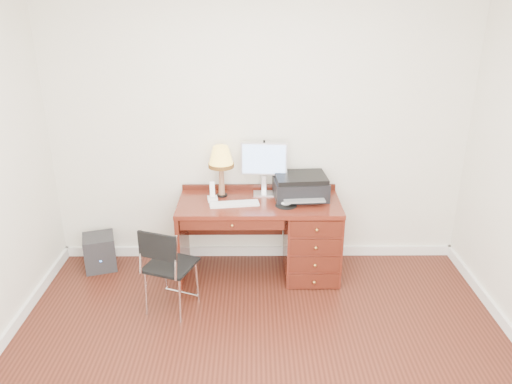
{
  "coord_description": "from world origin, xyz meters",
  "views": [
    {
      "loc": [
        -0.06,
        -2.85,
        2.55
      ],
      "look_at": [
        -0.03,
        1.2,
        0.93
      ],
      "focal_mm": 35.0,
      "sensor_mm": 36.0,
      "label": 1
    }
  ],
  "objects_px": {
    "phone": "(212,195)",
    "leg_lamp": "(221,160)",
    "monitor": "(264,162)",
    "printer": "(300,186)",
    "equipment_box": "(100,252)",
    "desk": "(293,234)",
    "chair": "(169,262)"
  },
  "relations": [
    {
      "from": "phone",
      "to": "desk",
      "type": "bearing_deg",
      "value": -11.55
    },
    {
      "from": "desk",
      "to": "phone",
      "type": "bearing_deg",
      "value": 178.95
    },
    {
      "from": "chair",
      "to": "equipment_box",
      "type": "xyz_separation_m",
      "value": [
        -0.82,
        0.75,
        -0.31
      ]
    },
    {
      "from": "phone",
      "to": "leg_lamp",
      "type": "bearing_deg",
      "value": 45.88
    },
    {
      "from": "printer",
      "to": "phone",
      "type": "xyz_separation_m",
      "value": [
        -0.82,
        -0.1,
        -0.05
      ]
    },
    {
      "from": "desk",
      "to": "printer",
      "type": "xyz_separation_m",
      "value": [
        0.07,
        0.11,
        0.44
      ]
    },
    {
      "from": "desk",
      "to": "equipment_box",
      "type": "relative_size",
      "value": 4.39
    },
    {
      "from": "monitor",
      "to": "leg_lamp",
      "type": "bearing_deg",
      "value": -165.94
    },
    {
      "from": "desk",
      "to": "leg_lamp",
      "type": "height_order",
      "value": "leg_lamp"
    },
    {
      "from": "phone",
      "to": "monitor",
      "type": "bearing_deg",
      "value": 10.9
    },
    {
      "from": "monitor",
      "to": "printer",
      "type": "relative_size",
      "value": 0.98
    },
    {
      "from": "monitor",
      "to": "phone",
      "type": "distance_m",
      "value": 0.58
    },
    {
      "from": "leg_lamp",
      "to": "phone",
      "type": "height_order",
      "value": "leg_lamp"
    },
    {
      "from": "monitor",
      "to": "printer",
      "type": "xyz_separation_m",
      "value": [
        0.34,
        -0.09,
        -0.21
      ]
    },
    {
      "from": "equipment_box",
      "to": "desk",
      "type": "bearing_deg",
      "value": -20.34
    },
    {
      "from": "desk",
      "to": "leg_lamp",
      "type": "distance_m",
      "value": 0.98
    },
    {
      "from": "leg_lamp",
      "to": "equipment_box",
      "type": "height_order",
      "value": "leg_lamp"
    },
    {
      "from": "chair",
      "to": "equipment_box",
      "type": "height_order",
      "value": "chair"
    },
    {
      "from": "printer",
      "to": "chair",
      "type": "height_order",
      "value": "printer"
    },
    {
      "from": "monitor",
      "to": "leg_lamp",
      "type": "height_order",
      "value": "monitor"
    },
    {
      "from": "desk",
      "to": "printer",
      "type": "distance_m",
      "value": 0.46
    },
    {
      "from": "printer",
      "to": "leg_lamp",
      "type": "xyz_separation_m",
      "value": [
        -0.74,
        0.03,
        0.25
      ]
    },
    {
      "from": "desk",
      "to": "printer",
      "type": "relative_size",
      "value": 2.89
    },
    {
      "from": "desk",
      "to": "monitor",
      "type": "xyz_separation_m",
      "value": [
        -0.28,
        0.2,
        0.66
      ]
    },
    {
      "from": "phone",
      "to": "equipment_box",
      "type": "xyz_separation_m",
      "value": [
        -1.14,
        0.08,
        -0.63
      ]
    },
    {
      "from": "printer",
      "to": "equipment_box",
      "type": "xyz_separation_m",
      "value": [
        -1.96,
        -0.01,
        -0.69
      ]
    },
    {
      "from": "desk",
      "to": "chair",
      "type": "xyz_separation_m",
      "value": [
        -1.07,
        -0.65,
        0.07
      ]
    },
    {
      "from": "printer",
      "to": "leg_lamp",
      "type": "bearing_deg",
      "value": 173.4
    },
    {
      "from": "equipment_box",
      "to": "printer",
      "type": "bearing_deg",
      "value": -17.06
    },
    {
      "from": "desk",
      "to": "chair",
      "type": "relative_size",
      "value": 1.88
    },
    {
      "from": "phone",
      "to": "chair",
      "type": "bearing_deg",
      "value": -126.07
    },
    {
      "from": "monitor",
      "to": "phone",
      "type": "bearing_deg",
      "value": -154.03
    }
  ]
}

